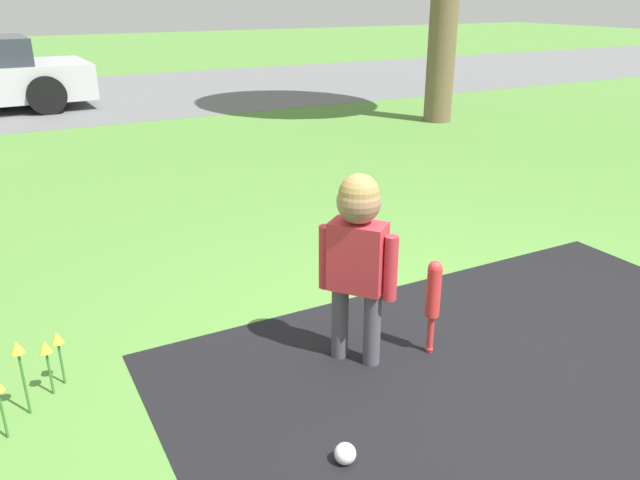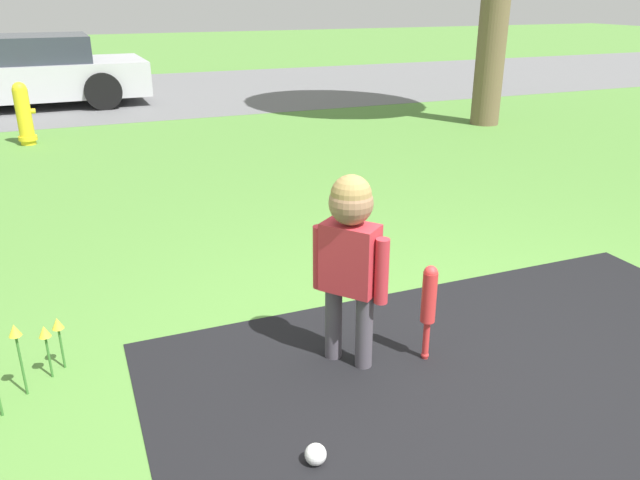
% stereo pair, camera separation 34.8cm
% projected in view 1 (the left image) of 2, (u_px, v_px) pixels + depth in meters
% --- Properties ---
extents(ground_plane, '(60.00, 60.00, 0.00)m').
position_uv_depth(ground_plane, '(470.00, 370.00, 3.27)').
color(ground_plane, '#518438').
extents(street_strip, '(40.00, 6.00, 0.01)m').
position_uv_depth(street_strip, '(100.00, 95.00, 11.91)').
color(street_strip, slate).
rests_on(street_strip, ground).
extents(child, '(0.30, 0.35, 1.03)m').
position_uv_depth(child, '(358.00, 244.00, 3.12)').
color(child, '#4C4751').
rests_on(child, ground).
extents(baseball_bat, '(0.08, 0.08, 0.55)m').
position_uv_depth(baseball_bat, '(433.00, 295.00, 3.30)').
color(baseball_bat, red).
rests_on(baseball_bat, ground).
extents(sports_ball, '(0.09, 0.09, 0.09)m').
position_uv_depth(sports_ball, '(345.00, 454.00, 2.61)').
color(sports_ball, white).
rests_on(sports_ball, ground).
extents(flower_bed, '(0.46, 0.40, 0.42)m').
position_uv_depth(flower_bed, '(10.00, 365.00, 2.79)').
color(flower_bed, '#38702D').
rests_on(flower_bed, ground).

